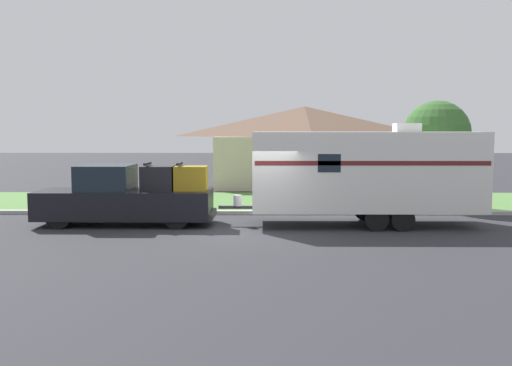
% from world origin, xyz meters
% --- Properties ---
extents(ground_plane, '(120.00, 120.00, 0.00)m').
position_xyz_m(ground_plane, '(0.00, 0.00, 0.00)').
color(ground_plane, '#2D2D33').
extents(curb_strip, '(80.00, 0.30, 0.14)m').
position_xyz_m(curb_strip, '(0.00, 3.75, 0.07)').
color(curb_strip, '#ADADA8').
rests_on(curb_strip, ground_plane).
extents(lawn_strip, '(80.00, 7.00, 0.03)m').
position_xyz_m(lawn_strip, '(0.00, 7.40, 0.01)').
color(lawn_strip, '#568442').
rests_on(lawn_strip, ground_plane).
extents(house_across_street, '(10.63, 8.06, 4.48)m').
position_xyz_m(house_across_street, '(2.56, 15.40, 2.32)').
color(house_across_street, beige).
rests_on(house_across_street, ground_plane).
extents(pickup_truck, '(5.83, 1.92, 2.08)m').
position_xyz_m(pickup_truck, '(-4.33, 1.36, 0.91)').
color(pickup_truck, black).
rests_on(pickup_truck, ground_plane).
extents(travel_trailer, '(8.53, 2.48, 3.36)m').
position_xyz_m(travel_trailer, '(3.56, 1.36, 1.80)').
color(travel_trailer, black).
rests_on(travel_trailer, ground_plane).
extents(mailbox, '(0.48, 0.20, 1.35)m').
position_xyz_m(mailbox, '(-6.20, 4.86, 1.04)').
color(mailbox, brown).
rests_on(mailbox, ground_plane).
extents(tree_in_yard, '(2.68, 2.68, 4.33)m').
position_xyz_m(tree_in_yard, '(7.20, 5.79, 2.98)').
color(tree_in_yard, brown).
rests_on(tree_in_yard, ground_plane).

